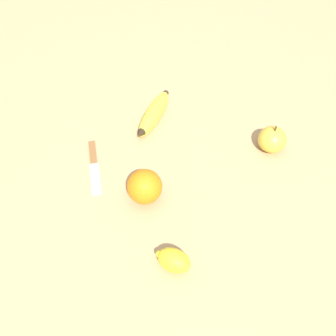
# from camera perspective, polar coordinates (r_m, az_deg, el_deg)

# --- Properties ---
(ground_plane) EXTENTS (3.00, 3.00, 0.00)m
(ground_plane) POSITION_cam_1_polar(r_m,az_deg,el_deg) (0.99, -1.38, 2.45)
(ground_plane) COLOR tan
(banana) EXTENTS (0.09, 0.19, 0.04)m
(banana) POSITION_cam_1_polar(r_m,az_deg,el_deg) (1.05, -2.12, 7.87)
(banana) COLOR yellow
(banana) RESTS_ON ground_plane
(orange) EXTENTS (0.08, 0.08, 0.08)m
(orange) POSITION_cam_1_polar(r_m,az_deg,el_deg) (0.87, -3.42, -2.71)
(orange) COLOR orange
(orange) RESTS_ON ground_plane
(apple) EXTENTS (0.07, 0.07, 0.08)m
(apple) POSITION_cam_1_polar(r_m,az_deg,el_deg) (1.00, 14.89, 4.02)
(apple) COLOR gold
(apple) RESTS_ON ground_plane
(lemon) EXTENTS (0.08, 0.06, 0.05)m
(lemon) POSITION_cam_1_polar(r_m,az_deg,el_deg) (0.80, 0.83, -13.23)
(lemon) COLOR yellow
(lemon) RESTS_ON ground_plane
(paring_knife) EXTENTS (0.14, 0.13, 0.01)m
(paring_knife) POSITION_cam_1_polar(r_m,az_deg,el_deg) (0.97, -10.71, 0.51)
(paring_knife) COLOR silver
(paring_knife) RESTS_ON ground_plane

